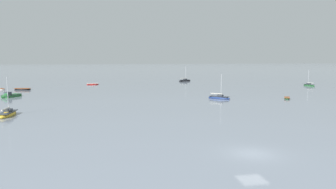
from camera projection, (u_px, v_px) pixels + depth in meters
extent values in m
plane|color=gray|center=(252.00, 154.00, 29.95)|extent=(800.00, 800.00, 0.00)
ellipsoid|color=#23602D|center=(309.00, 85.00, 100.89)|extent=(1.92, 4.76, 0.80)
cube|color=#33383F|center=(309.00, 84.00, 100.85)|extent=(1.71, 4.06, 0.08)
cube|color=#33383F|center=(309.00, 84.00, 101.05)|extent=(0.91, 1.20, 0.29)
cylinder|color=#B7BABF|center=(308.00, 77.00, 100.99)|extent=(0.08, 0.08, 4.40)
cylinder|color=beige|center=(310.00, 83.00, 100.24)|extent=(0.43, 2.55, 0.16)
cube|color=#23602D|center=(12.00, 96.00, 72.77)|extent=(3.63, 4.46, 0.82)
cone|color=#23602D|center=(4.00, 97.00, 70.74)|extent=(2.08, 1.96, 1.64)
cube|color=#33383F|center=(11.00, 95.00, 72.69)|extent=(3.71, 4.56, 0.09)
cube|color=#33383F|center=(8.00, 93.00, 71.76)|extent=(1.63, 1.53, 0.64)
cube|color=#384751|center=(6.00, 93.00, 71.29)|extent=(1.18, 0.84, 0.51)
cube|color=black|center=(19.00, 95.00, 74.65)|extent=(0.41, 0.39, 0.58)
ellipsoid|color=gold|center=(8.00, 115.00, 49.38)|extent=(2.08, 5.65, 0.96)
cube|color=#33383F|center=(8.00, 112.00, 49.34)|extent=(1.85, 4.81, 0.10)
cube|color=#33383F|center=(8.00, 110.00, 49.58)|extent=(1.03, 1.40, 0.34)
cylinder|color=#B7BABF|center=(8.00, 94.00, 49.52)|extent=(0.10, 0.10, 5.26)
cylinder|color=beige|center=(6.00, 109.00, 48.58)|extent=(0.39, 3.06, 0.19)
ellipsoid|color=#23602D|center=(287.00, 98.00, 69.62)|extent=(2.55, 3.31, 0.50)
cube|color=brown|center=(287.00, 97.00, 69.60)|extent=(2.41, 3.08, 0.07)
cube|color=brown|center=(287.00, 98.00, 69.61)|extent=(0.95, 0.67, 0.05)
ellipsoid|color=red|center=(93.00, 84.00, 105.86)|extent=(4.02, 1.82, 0.61)
cube|color=silver|center=(93.00, 83.00, 105.83)|extent=(3.71, 1.75, 0.08)
cube|color=silver|center=(93.00, 84.00, 105.84)|extent=(0.40, 1.22, 0.06)
ellipsoid|color=black|center=(23.00, 89.00, 88.24)|extent=(4.71, 2.35, 0.71)
cube|color=brown|center=(22.00, 88.00, 88.21)|extent=(4.35, 2.25, 0.09)
cube|color=brown|center=(23.00, 89.00, 88.22)|extent=(0.54, 1.42, 0.07)
ellipsoid|color=white|center=(2.00, 89.00, 89.36)|extent=(2.27, 3.00, 0.46)
cube|color=brown|center=(2.00, 89.00, 89.34)|extent=(2.14, 2.79, 0.06)
cube|color=brown|center=(2.00, 89.00, 89.35)|extent=(0.86, 0.59, 0.05)
ellipsoid|color=black|center=(185.00, 81.00, 120.27)|extent=(5.44, 3.68, 0.90)
cube|color=#33383F|center=(185.00, 80.00, 120.23)|extent=(4.66, 3.20, 0.09)
cube|color=#33383F|center=(185.00, 79.00, 120.35)|extent=(1.52, 1.34, 0.33)
cylinder|color=#B7BABF|center=(186.00, 73.00, 120.21)|extent=(0.09, 0.09, 4.97)
cylinder|color=beige|center=(183.00, 78.00, 119.78)|extent=(2.69, 1.38, 0.18)
ellipsoid|color=navy|center=(219.00, 98.00, 69.66)|extent=(4.66, 4.53, 0.86)
cube|color=#33383F|center=(219.00, 96.00, 69.62)|extent=(4.02, 3.91, 0.09)
cube|color=#33383F|center=(220.00, 95.00, 69.46)|extent=(1.45, 1.44, 0.31)
cylinder|color=#B7BABF|center=(221.00, 85.00, 69.11)|extent=(0.09, 0.09, 4.71)
cylinder|color=beige|center=(216.00, 94.00, 69.89)|extent=(2.10, 2.00, 0.17)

